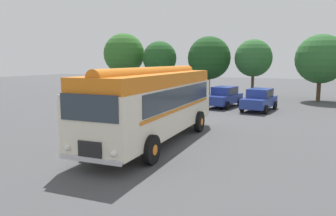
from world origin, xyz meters
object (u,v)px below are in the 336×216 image
(car_near_left, at_px, (224,97))
(box_van, at_px, (183,90))
(vintage_bus, at_px, (154,102))
(car_mid_left, at_px, (259,100))

(car_near_left, distance_m, box_van, 3.44)
(vintage_bus, height_order, car_mid_left, vintage_bus)
(vintage_bus, relative_size, car_near_left, 2.33)
(car_mid_left, distance_m, box_van, 6.28)
(car_mid_left, xyz_separation_m, box_van, (-6.26, -0.03, 0.52))
(car_mid_left, bearing_deg, box_van, -179.72)
(vintage_bus, bearing_deg, box_van, 106.37)
(vintage_bus, height_order, car_near_left, vintage_bus)
(box_van, bearing_deg, vintage_bus, -73.63)
(car_near_left, distance_m, car_mid_left, 3.09)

